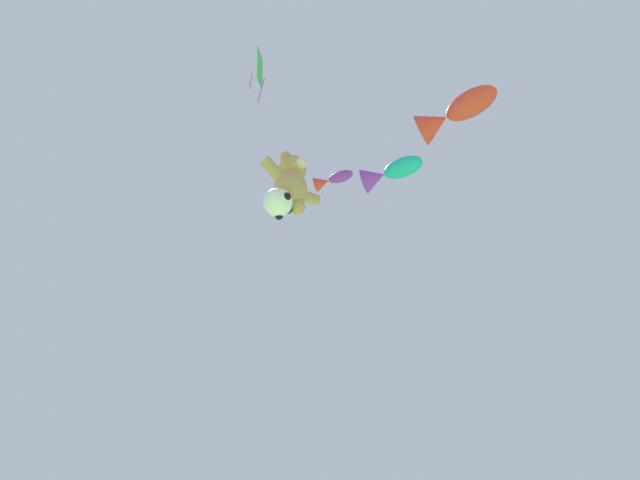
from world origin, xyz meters
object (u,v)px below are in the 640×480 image
object	(u,v)px
fish_kite_violet	(331,180)
fish_kite_crimson	(452,114)
teddy_bear_kite	(292,182)
fish_kite_teal	(388,173)
diamond_kite	(260,71)
soccer_ball_kite	(278,203)

from	to	relation	value
fish_kite_violet	fish_kite_crimson	world-z (taller)	fish_kite_crimson
teddy_bear_kite	fish_kite_teal	distance (m)	3.17
fish_kite_crimson	diamond_kite	xyz separation A→B (m)	(-4.76, 3.99, 1.85)
fish_kite_violet	diamond_kite	size ratio (longest dim) A/B	0.54
fish_kite_violet	fish_kite_teal	xyz separation A→B (m)	(0.53, -2.03, -1.02)
fish_kite_teal	fish_kite_crimson	size ratio (longest dim) A/B	0.82
soccer_ball_kite	fish_kite_crimson	size ratio (longest dim) A/B	0.37
diamond_kite	fish_kite_teal	bearing A→B (deg)	-18.14
soccer_ball_kite	fish_kite_violet	xyz separation A→B (m)	(1.96, -0.39, 2.63)
teddy_bear_kite	fish_kite_violet	world-z (taller)	fish_kite_violet
soccer_ball_kite	fish_kite_crimson	world-z (taller)	fish_kite_crimson
fish_kite_violet	fish_kite_crimson	bearing A→B (deg)	-80.73
teddy_bear_kite	fish_kite_violet	distance (m)	2.15
fish_kite_crimson	teddy_bear_kite	bearing A→B (deg)	116.12
soccer_ball_kite	fish_kite_violet	bearing A→B (deg)	-11.38
fish_kite_teal	fish_kite_crimson	distance (m)	2.67
soccer_ball_kite	diamond_kite	world-z (taller)	diamond_kite
soccer_ball_kite	fish_kite_violet	distance (m)	3.31
fish_kite_violet	fish_kite_crimson	distance (m)	4.59
teddy_bear_kite	fish_kite_teal	bearing A→B (deg)	-47.00
fish_kite_violet	diamond_kite	bearing A→B (deg)	-172.35
teddy_bear_kite	soccer_ball_kite	size ratio (longest dim) A/B	2.56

